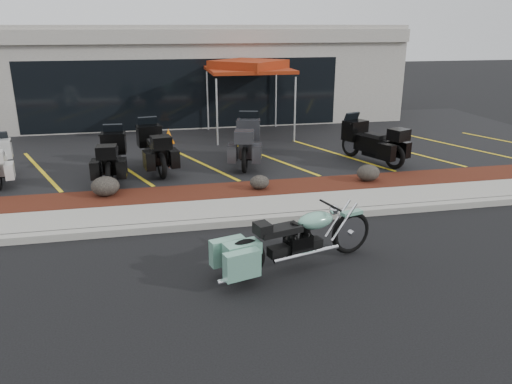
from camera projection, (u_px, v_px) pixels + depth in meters
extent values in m
plane|color=black|center=(227.00, 244.00, 9.64)|extent=(90.00, 90.00, 0.00)
cube|color=gray|center=(221.00, 223.00, 10.45)|extent=(24.00, 0.25, 0.15)
cube|color=gray|center=(216.00, 211.00, 11.10)|extent=(24.00, 1.20, 0.15)
cube|color=#37190C|center=(210.00, 194.00, 12.21)|extent=(24.00, 1.20, 0.16)
cube|color=black|center=(191.00, 145.00, 17.22)|extent=(26.00, 9.60, 0.15)
cube|color=gray|center=(178.00, 72.00, 22.45)|extent=(18.00, 8.00, 4.00)
cube|color=black|center=(184.00, 94.00, 18.92)|extent=(12.00, 0.06, 2.60)
cube|color=gray|center=(182.00, 36.00, 18.22)|extent=(18.00, 0.30, 0.50)
ellipsoid|color=black|center=(105.00, 186.00, 11.78)|extent=(0.66, 0.55, 0.47)
ellipsoid|color=black|center=(260.00, 182.00, 12.30)|extent=(0.48, 0.40, 0.34)
ellipsoid|color=black|center=(368.00, 173.00, 12.92)|extent=(0.60, 0.50, 0.43)
cone|color=orange|center=(169.00, 136.00, 17.07)|extent=(0.44, 0.44, 0.50)
cylinder|color=silver|center=(204.00, 110.00, 16.94)|extent=(0.06, 0.06, 2.20)
cylinder|color=silver|center=(282.00, 112.00, 16.57)|extent=(0.06, 0.06, 2.20)
cylinder|color=silver|center=(220.00, 99.00, 19.45)|extent=(0.06, 0.06, 2.20)
cylinder|color=silver|center=(289.00, 101.00, 19.09)|extent=(0.06, 0.06, 2.20)
cube|color=maroon|center=(249.00, 70.00, 17.61)|extent=(3.69, 3.69, 0.11)
cube|color=maroon|center=(249.00, 65.00, 17.56)|extent=(2.80, 2.80, 0.34)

